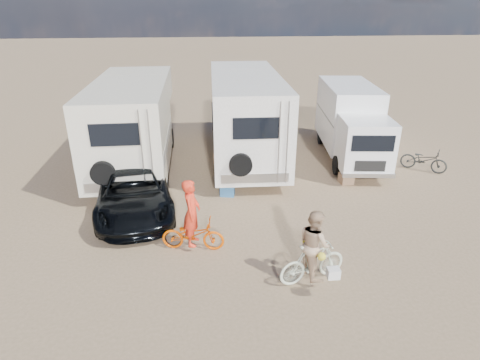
{
  "coord_description": "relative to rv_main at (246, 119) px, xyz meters",
  "views": [
    {
      "loc": [
        -2.15,
        -9.18,
        6.38
      ],
      "look_at": [
        -1.08,
        2.13,
        1.3
      ],
      "focal_mm": 30.31,
      "sensor_mm": 36.0,
      "label": 1
    }
  ],
  "objects": [
    {
      "name": "crate",
      "position": [
        3.52,
        -2.95,
        -1.61
      ],
      "size": [
        0.51,
        0.51,
        0.37
      ],
      "primitive_type": "cube",
      "rotation": [
        0.0,
        0.0,
        0.1
      ],
      "color": "#936F51",
      "rests_on": "ground"
    },
    {
      "name": "rider_woman",
      "position": [
        0.74,
        -8.53,
        -0.92
      ],
      "size": [
        0.88,
        1.01,
        1.76
      ],
      "primitive_type": "imported",
      "rotation": [
        0.0,
        0.0,
        1.85
      ],
      "color": "tan",
      "rests_on": "ground"
    },
    {
      "name": "ground",
      "position": [
        0.35,
        -7.33,
        -1.8
      ],
      "size": [
        140.0,
        140.0,
        0.0
      ],
      "primitive_type": "plane",
      "color": "#957959",
      "rests_on": "ground"
    },
    {
      "name": "dark_suv",
      "position": [
        -4.11,
        -4.36,
        -1.1
      ],
      "size": [
        3.05,
        5.33,
        1.4
      ],
      "primitive_type": "imported",
      "rotation": [
        0.0,
        0.0,
        0.15
      ],
      "color": "black",
      "rests_on": "ground"
    },
    {
      "name": "cooler",
      "position": [
        -1.02,
        -3.58,
        -1.6
      ],
      "size": [
        0.56,
        0.45,
        0.39
      ],
      "primitive_type": "cube",
      "rotation": [
        0.0,
        0.0,
        -0.21
      ],
      "color": "#2E6195",
      "rests_on": "ground"
    },
    {
      "name": "rider_man",
      "position": [
        -2.19,
        -6.86,
        -0.84
      ],
      "size": [
        0.57,
        0.76,
        1.92
      ],
      "primitive_type": "imported",
      "rotation": [
        0.0,
        0.0,
        1.41
      ],
      "color": "red",
      "rests_on": "ground"
    },
    {
      "name": "bike_woman",
      "position": [
        0.74,
        -8.53,
        -1.26
      ],
      "size": [
        1.84,
        0.98,
        1.07
      ],
      "primitive_type": "imported",
      "rotation": [
        0.0,
        0.0,
        1.85
      ],
      "color": "beige",
      "rests_on": "ground"
    },
    {
      "name": "box_truck",
      "position": [
        4.51,
        -0.33,
        -0.28
      ],
      "size": [
        2.69,
        6.43,
        3.03
      ],
      "primitive_type": null,
      "rotation": [
        0.0,
        0.0,
        -0.11
      ],
      "color": "white",
      "rests_on": "ground"
    },
    {
      "name": "rv_left",
      "position": [
        -4.58,
        -0.47,
        -0.05
      ],
      "size": [
        2.89,
        7.49,
        3.49
      ],
      "primitive_type": null,
      "rotation": [
        0.0,
        0.0,
        0.01
      ],
      "color": "white",
      "rests_on": "ground"
    },
    {
      "name": "rv_main",
      "position": [
        0.0,
        0.0,
        0.0
      ],
      "size": [
        2.93,
        7.89,
        3.59
      ],
      "primitive_type": null,
      "rotation": [
        0.0,
        0.0,
        -0.02
      ],
      "color": "silver",
      "rests_on": "ground"
    },
    {
      "name": "bike_parked",
      "position": [
        7.02,
        -2.05,
        -1.33
      ],
      "size": [
        1.79,
        1.56,
        0.93
      ],
      "primitive_type": "imported",
      "rotation": [
        0.0,
        0.0,
        0.93
      ],
      "color": "black",
      "rests_on": "ground"
    },
    {
      "name": "bike_man",
      "position": [
        -2.19,
        -6.86,
        -1.34
      ],
      "size": [
        1.81,
        0.88,
        0.91
      ],
      "primitive_type": "imported",
      "rotation": [
        0.0,
        0.0,
        1.41
      ],
      "color": "#D84B00",
      "rests_on": "ground"
    }
  ]
}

